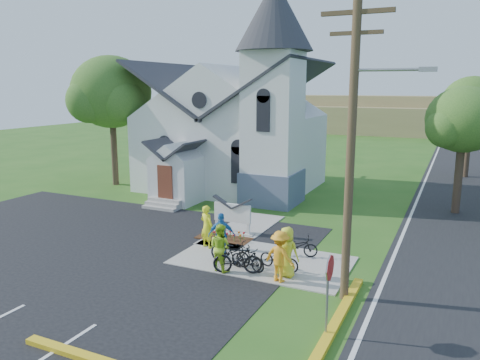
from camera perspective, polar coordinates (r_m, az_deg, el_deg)
The scene contains 22 objects.
ground at distance 19.60m, azimuth -1.92°, elevation -9.63°, with size 120.00×120.00×0.00m, color #2A5A19.
parking_lot at distance 22.13m, azimuth -20.93°, elevation -7.89°, with size 20.00×16.00×0.02m, color black.
sidewalk at distance 19.43m, azimuth 2.76°, elevation -9.76°, with size 7.00×4.00×0.05m, color gray.
church at distance 31.97m, azimuth -0.49°, elevation 8.18°, with size 12.35×12.00×13.00m.
church_sign at distance 22.51m, azimuth -0.93°, elevation -4.08°, with size 2.20×0.40×1.70m.
flower_bed at distance 22.03m, azimuth -1.97°, elevation -7.13°, with size 2.60×1.10×0.07m, color #351B0E.
utility_pole at distance 15.16m, azimuth 13.65°, elevation 4.91°, with size 3.45×0.28×10.00m.
stop_sign at distance 13.48m, azimuth 10.81°, elevation -11.72°, with size 0.11×0.76×2.48m.
tree_lot_corner at distance 34.52m, azimuth -15.44°, elevation 10.27°, with size 5.60×5.60×9.15m.
tree_road_near at distance 28.33m, azimuth 25.61°, elevation 6.58°, with size 4.00×4.00×7.05m.
tree_road_mid at distance 40.29m, azimuth 26.42°, elevation 8.43°, with size 4.40×4.40×7.80m.
distant_hills at distance 72.93m, azimuth 21.40°, elevation 6.78°, with size 61.00×10.00×5.60m.
cyclist_0 at distance 20.58m, azimuth -4.06°, elevation -5.67°, with size 0.69×0.46×1.90m, color #F4F81D.
bike_0 at distance 18.82m, azimuth -1.20°, elevation -8.75°, with size 0.66×1.91×1.00m, color black.
cyclist_1 at distance 18.08m, azimuth -2.43°, elevation -8.19°, with size 0.90×0.70×1.85m, color #A6D828.
bike_1 at distance 17.89m, azimuth -0.29°, elevation -9.62°, with size 0.53×1.88×1.13m, color black.
cyclist_2 at distance 19.42m, azimuth -2.26°, elevation -6.74°, with size 1.10×0.46×1.88m, color #2573BD.
bike_2 at distance 19.77m, azimuth 6.95°, elevation -7.99°, with size 0.60×1.72×0.90m, color black.
cyclist_3 at distance 17.14m, azimuth 4.90°, elevation -9.26°, with size 1.22×0.70×1.89m, color orange.
bike_3 at distance 18.22m, azimuth 0.93°, elevation -9.57°, with size 0.44×1.54×0.93m, color black.
cyclist_4 at distance 17.59m, azimuth 5.71°, elevation -8.71°, with size 0.93×0.61×1.90m, color yellow.
bike_4 at distance 18.36m, azimuth 4.80°, elevation -9.49°, with size 0.59×1.71×0.90m, color black.
Camera 1 is at (8.39, -16.27, 7.02)m, focal length 35.00 mm.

